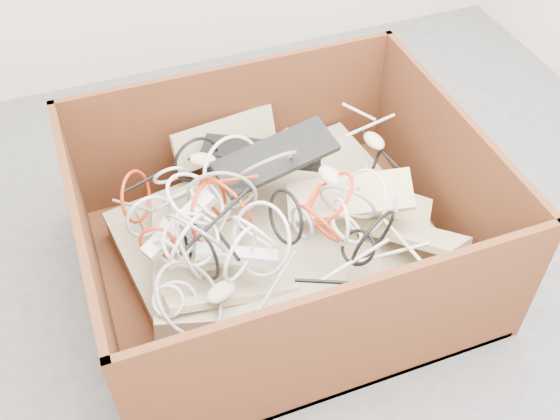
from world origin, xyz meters
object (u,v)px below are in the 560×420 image
object	(u,v)px
cardboard_box	(277,247)
power_strip_right	(237,255)
power_strip_left	(179,225)
vga_plug	(379,179)

from	to	relation	value
cardboard_box	power_strip_right	size ratio (longest dim) A/B	5.18
cardboard_box	power_strip_right	world-z (taller)	cardboard_box
power_strip_left	cardboard_box	bearing A→B (deg)	-24.62
cardboard_box	power_strip_right	xyz separation A→B (m)	(-0.19, -0.16, 0.21)
cardboard_box	power_strip_left	bearing A→B (deg)	-179.00
power_strip_left	power_strip_right	size ratio (longest dim) A/B	1.11
power_strip_right	vga_plug	distance (m)	0.59
cardboard_box	vga_plug	distance (m)	0.43
cardboard_box	power_strip_right	bearing A→B (deg)	-139.63
power_strip_left	vga_plug	distance (m)	0.71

